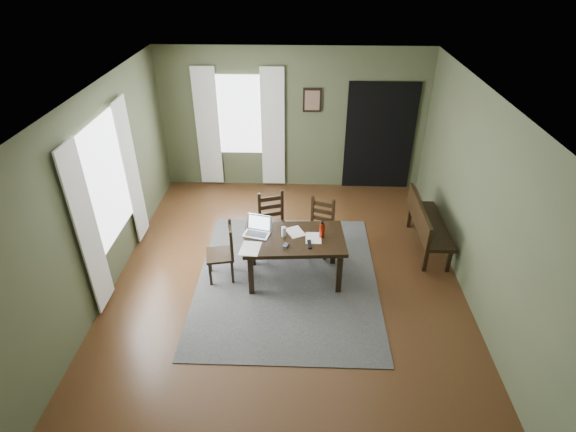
{
  "coord_description": "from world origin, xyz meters",
  "views": [
    {
      "loc": [
        0.19,
        -5.13,
        4.26
      ],
      "look_at": [
        0.0,
        0.3,
        0.9
      ],
      "focal_mm": 28.0,
      "sensor_mm": 36.0,
      "label": 1
    }
  ],
  "objects_px": {
    "bench": "(426,222)",
    "water_bottle": "(322,230)",
    "laptop": "(258,229)",
    "dining_table": "(294,243)",
    "chair_end": "(223,253)",
    "chair_back_left": "(273,224)",
    "chair_back_right": "(320,228)"
  },
  "relations": [
    {
      "from": "chair_back_right",
      "to": "bench",
      "type": "distance_m",
      "value": 1.68
    },
    {
      "from": "dining_table",
      "to": "chair_back_left",
      "type": "height_order",
      "value": "chair_back_left"
    },
    {
      "from": "dining_table",
      "to": "bench",
      "type": "xyz_separation_m",
      "value": [
        2.05,
        0.84,
        -0.15
      ]
    },
    {
      "from": "chair_end",
      "to": "chair_back_right",
      "type": "bearing_deg",
      "value": 105.24
    },
    {
      "from": "chair_end",
      "to": "laptop",
      "type": "bearing_deg",
      "value": 93.12
    },
    {
      "from": "chair_back_left",
      "to": "laptop",
      "type": "bearing_deg",
      "value": -123.34
    },
    {
      "from": "chair_back_left",
      "to": "bench",
      "type": "distance_m",
      "value": 2.4
    },
    {
      "from": "bench",
      "to": "laptop",
      "type": "xyz_separation_m",
      "value": [
        -2.57,
        -0.73,
        0.3
      ]
    },
    {
      "from": "water_bottle",
      "to": "laptop",
      "type": "bearing_deg",
      "value": 175.3
    },
    {
      "from": "bench",
      "to": "water_bottle",
      "type": "xyz_separation_m",
      "value": [
        -1.67,
        -0.81,
        0.35
      ]
    },
    {
      "from": "chair_end",
      "to": "laptop",
      "type": "xyz_separation_m",
      "value": [
        0.5,
        0.13,
        0.34
      ]
    },
    {
      "from": "chair_back_left",
      "to": "chair_back_right",
      "type": "height_order",
      "value": "chair_back_left"
    },
    {
      "from": "dining_table",
      "to": "chair_back_left",
      "type": "xyz_separation_m",
      "value": [
        -0.34,
        0.7,
        -0.15
      ]
    },
    {
      "from": "dining_table",
      "to": "chair_back_left",
      "type": "bearing_deg",
      "value": 112.17
    },
    {
      "from": "laptop",
      "to": "chair_end",
      "type": "bearing_deg",
      "value": -151.57
    },
    {
      "from": "chair_end",
      "to": "chair_back_right",
      "type": "height_order",
      "value": "chair_back_right"
    },
    {
      "from": "bench",
      "to": "water_bottle",
      "type": "bearing_deg",
      "value": 115.86
    },
    {
      "from": "chair_end",
      "to": "water_bottle",
      "type": "xyz_separation_m",
      "value": [
        1.4,
        0.05,
        0.39
      ]
    },
    {
      "from": "laptop",
      "to": "chair_back_right",
      "type": "bearing_deg",
      "value": 46.37
    },
    {
      "from": "chair_back_left",
      "to": "water_bottle",
      "type": "distance_m",
      "value": 1.05
    },
    {
      "from": "bench",
      "to": "chair_end",
      "type": "bearing_deg",
      "value": 105.72
    },
    {
      "from": "chair_back_right",
      "to": "laptop",
      "type": "distance_m",
      "value": 1.12
    },
    {
      "from": "water_bottle",
      "to": "chair_back_right",
      "type": "bearing_deg",
      "value": 89.83
    },
    {
      "from": "bench",
      "to": "water_bottle",
      "type": "height_order",
      "value": "water_bottle"
    },
    {
      "from": "dining_table",
      "to": "chair_back_right",
      "type": "distance_m",
      "value": 0.8
    },
    {
      "from": "bench",
      "to": "laptop",
      "type": "bearing_deg",
      "value": 105.96
    },
    {
      "from": "chair_back_right",
      "to": "bench",
      "type": "bearing_deg",
      "value": 23.5
    },
    {
      "from": "chair_end",
      "to": "dining_table",
      "type": "bearing_deg",
      "value": 79.82
    },
    {
      "from": "dining_table",
      "to": "bench",
      "type": "distance_m",
      "value": 2.22
    },
    {
      "from": "dining_table",
      "to": "chair_back_left",
      "type": "distance_m",
      "value": 0.8
    },
    {
      "from": "dining_table",
      "to": "laptop",
      "type": "xyz_separation_m",
      "value": [
        -0.52,
        0.11,
        0.15
      ]
    },
    {
      "from": "dining_table",
      "to": "chair_back_right",
      "type": "relative_size",
      "value": 1.64
    }
  ]
}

